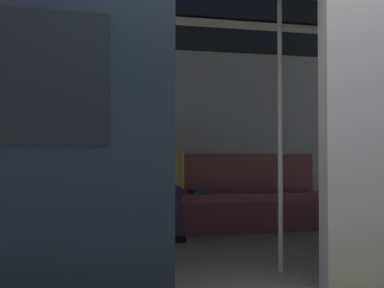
{
  "coord_description": "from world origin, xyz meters",
  "views": [
    {
      "loc": [
        0.98,
        2.7,
        0.92
      ],
      "look_at": [
        0.1,
        -1.29,
        1.01
      ],
      "focal_mm": 41.6,
      "sensor_mm": 36.0,
      "label": 1
    }
  ],
  "objects_px": {
    "person_seated": "(162,175)",
    "handbag": "(122,187)",
    "bench_seat": "(182,203)",
    "grab_pole_door": "(172,131)",
    "train_car": "(196,87)",
    "book": "(197,192)",
    "grab_pole_far": "(280,133)"
  },
  "relations": [
    {
      "from": "person_seated",
      "to": "handbag",
      "type": "height_order",
      "value": "person_seated"
    },
    {
      "from": "bench_seat",
      "to": "grab_pole_door",
      "type": "distance_m",
      "value": 2.07
    },
    {
      "from": "train_car",
      "to": "bench_seat",
      "type": "xyz_separation_m",
      "value": [
        -0.07,
        -1.05,
        -1.17
      ]
    },
    {
      "from": "bench_seat",
      "to": "grab_pole_door",
      "type": "height_order",
      "value": "grab_pole_door"
    },
    {
      "from": "train_car",
      "to": "grab_pole_door",
      "type": "distance_m",
      "value": 1.02
    },
    {
      "from": "person_seated",
      "to": "handbag",
      "type": "distance_m",
      "value": 0.46
    },
    {
      "from": "book",
      "to": "grab_pole_door",
      "type": "relative_size",
      "value": 0.1
    },
    {
      "from": "person_seated",
      "to": "book",
      "type": "xyz_separation_m",
      "value": [
        -0.44,
        -0.13,
        -0.21
      ]
    },
    {
      "from": "person_seated",
      "to": "book",
      "type": "bearing_deg",
      "value": -163.06
    },
    {
      "from": "grab_pole_door",
      "to": "train_car",
      "type": "bearing_deg",
      "value": -114.1
    },
    {
      "from": "train_car",
      "to": "person_seated",
      "type": "relative_size",
      "value": 5.4
    },
    {
      "from": "bench_seat",
      "to": "grab_pole_far",
      "type": "xyz_separation_m",
      "value": [
        -0.44,
        1.75,
        0.73
      ]
    },
    {
      "from": "handbag",
      "to": "book",
      "type": "relative_size",
      "value": 1.18
    },
    {
      "from": "train_car",
      "to": "grab_pole_door",
      "type": "xyz_separation_m",
      "value": [
        0.37,
        0.83,
        -0.45
      ]
    },
    {
      "from": "handbag",
      "to": "grab_pole_door",
      "type": "bearing_deg",
      "value": 96.68
    },
    {
      "from": "person_seated",
      "to": "grab_pole_door",
      "type": "bearing_deg",
      "value": 83.6
    },
    {
      "from": "grab_pole_far",
      "to": "grab_pole_door",
      "type": "bearing_deg",
      "value": 8.64
    },
    {
      "from": "book",
      "to": "grab_pole_far",
      "type": "bearing_deg",
      "value": 90.99
    },
    {
      "from": "bench_seat",
      "to": "book",
      "type": "xyz_separation_m",
      "value": [
        -0.2,
        -0.08,
        0.12
      ]
    },
    {
      "from": "handbag",
      "to": "book",
      "type": "distance_m",
      "value": 0.87
    },
    {
      "from": "person_seated",
      "to": "grab_pole_far",
      "type": "xyz_separation_m",
      "value": [
        -0.68,
        1.7,
        0.4
      ]
    },
    {
      "from": "train_car",
      "to": "handbag",
      "type": "xyz_separation_m",
      "value": [
        0.6,
        -1.1,
        -0.98
      ]
    },
    {
      "from": "book",
      "to": "person_seated",
      "type": "bearing_deg",
      "value": 10.43
    },
    {
      "from": "train_car",
      "to": "grab_pole_far",
      "type": "xyz_separation_m",
      "value": [
        -0.51,
        0.7,
        -0.45
      ]
    },
    {
      "from": "book",
      "to": "grab_pole_far",
      "type": "height_order",
      "value": "grab_pole_far"
    },
    {
      "from": "person_seated",
      "to": "handbag",
      "type": "bearing_deg",
      "value": -12.76
    },
    {
      "from": "grab_pole_far",
      "to": "handbag",
      "type": "bearing_deg",
      "value": -58.37
    },
    {
      "from": "bench_seat",
      "to": "handbag",
      "type": "bearing_deg",
      "value": -3.94
    },
    {
      "from": "person_seated",
      "to": "bench_seat",
      "type": "bearing_deg",
      "value": -167.52
    },
    {
      "from": "person_seated",
      "to": "book",
      "type": "distance_m",
      "value": 0.5
    },
    {
      "from": "train_car",
      "to": "grab_pole_door",
      "type": "relative_size",
      "value": 2.97
    },
    {
      "from": "book",
      "to": "grab_pole_door",
      "type": "height_order",
      "value": "grab_pole_door"
    }
  ]
}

